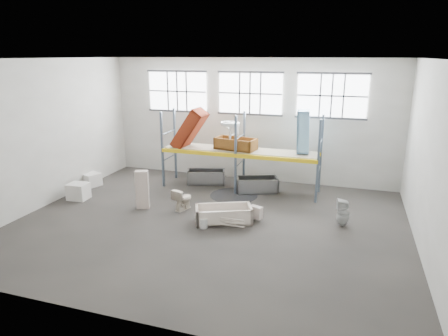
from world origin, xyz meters
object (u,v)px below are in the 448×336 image
at_px(bathtub_beige, 224,214).
at_px(steel_tub_left, 206,177).
at_px(bucket, 203,223).
at_px(cistern_tall, 142,189).
at_px(toilet_white, 343,213).
at_px(rust_tub_flat, 236,144).
at_px(blue_tub_upright, 303,132).
at_px(steel_tub_right, 257,185).
at_px(toilet_beige, 183,199).
at_px(carton_near, 78,191).

xyz_separation_m(bathtub_beige, steel_tub_left, (-1.90, 3.56, 0.02)).
bearing_deg(bucket, cistern_tall, 160.42).
xyz_separation_m(toilet_white, rust_tub_flat, (-4.15, 2.39, 1.39)).
distance_m(steel_tub_left, blue_tub_upright, 4.39).
height_order(toilet_white, steel_tub_right, toilet_white).
height_order(toilet_beige, rust_tub_flat, rust_tub_flat).
relative_size(cistern_tall, blue_tub_upright, 0.86).
bearing_deg(steel_tub_left, carton_near, -140.04).
bearing_deg(blue_tub_upright, bathtub_beige, -119.11).
distance_m(toilet_white, rust_tub_flat, 4.99).
height_order(rust_tub_flat, blue_tub_upright, blue_tub_upright).
relative_size(toilet_beige, carton_near, 1.09).
xyz_separation_m(steel_tub_left, bucket, (1.45, -4.16, -0.12)).
xyz_separation_m(toilet_beige, steel_tub_left, (-0.24, 2.95, -0.10)).
xyz_separation_m(steel_tub_right, blue_tub_upright, (1.61, 0.32, 2.11)).
bearing_deg(cistern_tall, blue_tub_upright, 12.02).
bearing_deg(rust_tub_flat, bucket, -88.32).
relative_size(cistern_tall, steel_tub_right, 0.85).
xyz_separation_m(toilet_white, steel_tub_left, (-5.49, 2.69, -0.15)).
bearing_deg(steel_tub_right, rust_tub_flat, 173.67).
relative_size(blue_tub_upright, carton_near, 2.23).
bearing_deg(rust_tub_flat, cistern_tall, -129.90).
height_order(bathtub_beige, bucket, bathtub_beige).
bearing_deg(carton_near, toilet_beige, 3.34).
xyz_separation_m(steel_tub_right, carton_near, (-6.04, -2.79, 0.01)).
relative_size(cistern_tall, steel_tub_left, 0.88).
bearing_deg(toilet_beige, cistern_tall, 29.13).
relative_size(bathtub_beige, bucket, 5.65).
height_order(toilet_white, carton_near, toilet_white).
relative_size(toilet_beige, cistern_tall, 0.57).
height_order(toilet_beige, toilet_white, toilet_white).
bearing_deg(steel_tub_left, cistern_tall, -109.11).
bearing_deg(blue_tub_upright, cistern_tall, -147.52).
distance_m(cistern_tall, carton_near, 2.71).
xyz_separation_m(rust_tub_flat, carton_near, (-5.14, -2.89, -1.52)).
relative_size(bathtub_beige, carton_near, 2.55).
xyz_separation_m(toilet_beige, toilet_white, (5.25, 0.26, 0.05)).
xyz_separation_m(toilet_white, bucket, (-4.04, -1.47, -0.27)).
height_order(cistern_tall, steel_tub_right, cistern_tall).
distance_m(bathtub_beige, toilet_beige, 1.78).
bearing_deg(blue_tub_upright, steel_tub_left, 178.81).
height_order(toilet_beige, bucket, toilet_beige).
distance_m(toilet_beige, blue_tub_upright, 5.03).
distance_m(bathtub_beige, rust_tub_flat, 3.66).
xyz_separation_m(cistern_tall, toilet_white, (6.61, 0.55, -0.24)).
bearing_deg(toilet_white, toilet_beige, -96.29).
bearing_deg(toilet_white, steel_tub_right, -134.26).
bearing_deg(steel_tub_right, bucket, -101.79).
distance_m(bathtub_beige, cistern_tall, 3.07).
height_order(cistern_tall, carton_near, cistern_tall).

